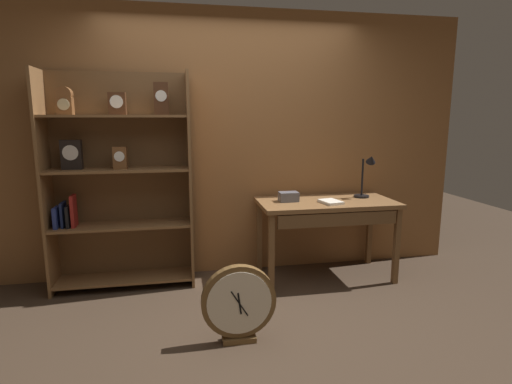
{
  "coord_description": "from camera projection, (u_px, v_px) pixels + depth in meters",
  "views": [
    {
      "loc": [
        -0.51,
        -2.69,
        1.57
      ],
      "look_at": [
        0.11,
        0.59,
        0.96
      ],
      "focal_mm": 28.41,
      "sensor_mm": 36.0,
      "label": 1
    }
  ],
  "objects": [
    {
      "name": "ground_plane",
      "position": [
        256.0,
        334.0,
        2.97
      ],
      "size": [
        10.0,
        10.0,
        0.0
      ],
      "primitive_type": "plane",
      "color": "#3D2D21"
    },
    {
      "name": "back_wood_panel",
      "position": [
        231.0,
        145.0,
        4.04
      ],
      "size": [
        4.8,
        0.05,
        2.6
      ],
      "primitive_type": "cube",
      "color": "brown",
      "rests_on": "ground"
    },
    {
      "name": "bookshelf",
      "position": [
        117.0,
        181.0,
        3.69
      ],
      "size": [
        1.27,
        0.35,
        1.98
      ],
      "color": "brown",
      "rests_on": "ground"
    },
    {
      "name": "workbench",
      "position": [
        327.0,
        210.0,
        3.91
      ],
      "size": [
        1.32,
        0.66,
        0.78
      ],
      "color": "brown",
      "rests_on": "ground"
    },
    {
      "name": "desk_lamp",
      "position": [
        367.0,
        175.0,
        4.03
      ],
      "size": [
        0.2,
        0.2,
        0.45
      ],
      "color": "black",
      "rests_on": "workbench"
    },
    {
      "name": "toolbox_small",
      "position": [
        289.0,
        197.0,
        3.88
      ],
      "size": [
        0.18,
        0.13,
        0.09
      ],
      "primitive_type": "cube",
      "color": "#595960",
      "rests_on": "workbench"
    },
    {
      "name": "open_repair_manual",
      "position": [
        331.0,
        202.0,
        3.8
      ],
      "size": [
        0.2,
        0.25,
        0.02
      ],
      "primitive_type": "cube",
      "rotation": [
        0.0,
        0.0,
        0.2
      ],
      "color": "silver",
      "rests_on": "workbench"
    },
    {
      "name": "round_clock_large",
      "position": [
        239.0,
        303.0,
        2.83
      ],
      "size": [
        0.53,
        0.11,
        0.57
      ],
      "color": "brown",
      "rests_on": "ground"
    }
  ]
}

